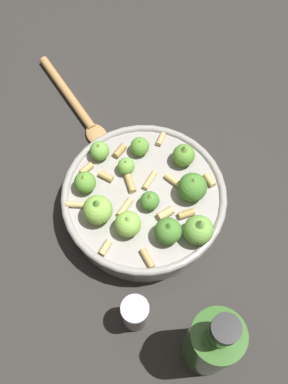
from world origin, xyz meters
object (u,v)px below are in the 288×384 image
pepper_shaker (135,314)px  olive_oil_bottle (212,343)px  cooking_pan (145,201)px  wooden_spoon (76,105)px

pepper_shaker → olive_oil_bottle: 0.12m
cooking_pan → olive_oil_bottle: (-0.02, -0.24, 0.04)m
cooking_pan → pepper_shaker: cooking_pan is taller
olive_oil_bottle → wooden_spoon: olive_oil_bottle is taller
wooden_spoon → pepper_shaker: bearing=-100.8°
pepper_shaker → olive_oil_bottle: (0.07, -0.09, 0.04)m
olive_oil_bottle → wooden_spoon: (0.01, 0.48, -0.08)m
cooking_pan → olive_oil_bottle: size_ratio=1.28×
pepper_shaker → olive_oil_bottle: size_ratio=0.38×
cooking_pan → pepper_shaker: 0.18m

